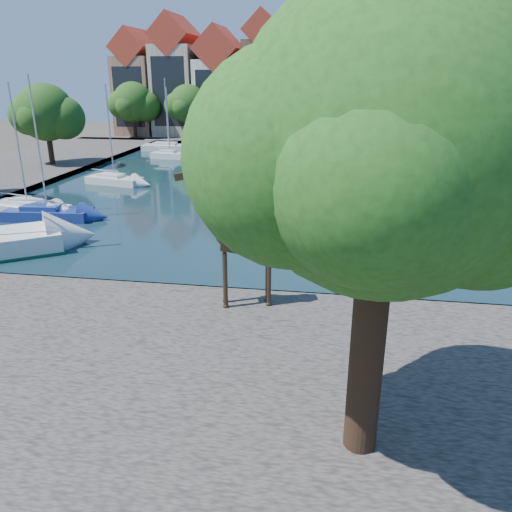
{
  "coord_description": "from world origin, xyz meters",
  "views": [
    {
      "loc": [
        6.52,
        -19.32,
        9.15
      ],
      "look_at": [
        3.61,
        -0.77,
        2.27
      ],
      "focal_mm": 35.0,
      "sensor_mm": 36.0,
      "label": 1
    }
  ],
  "objects_px": {
    "plane_tree": "(391,153)",
    "sailboat_left_a": "(28,206)",
    "sailboat_right_a": "(468,217)",
    "giraffe_statue": "(240,241)"
  },
  "relations": [
    {
      "from": "plane_tree",
      "to": "sailboat_left_a",
      "type": "bearing_deg",
      "value": 137.21
    },
    {
      "from": "plane_tree",
      "to": "sailboat_right_a",
      "type": "relative_size",
      "value": 0.9
    },
    {
      "from": "plane_tree",
      "to": "sailboat_left_a",
      "type": "relative_size",
      "value": 1.24
    },
    {
      "from": "giraffe_statue",
      "to": "sailboat_right_a",
      "type": "distance_m",
      "value": 18.7
    },
    {
      "from": "giraffe_statue",
      "to": "sailboat_left_a",
      "type": "bearing_deg",
      "value": 143.66
    },
    {
      "from": "plane_tree",
      "to": "giraffe_statue",
      "type": "distance_m",
      "value": 9.79
    },
    {
      "from": "plane_tree",
      "to": "sailboat_left_a",
      "type": "height_order",
      "value": "plane_tree"
    },
    {
      "from": "plane_tree",
      "to": "sailboat_right_a",
      "type": "xyz_separation_m",
      "value": [
        7.38,
        21.67,
        -6.98
      ]
    },
    {
      "from": "plane_tree",
      "to": "giraffe_statue",
      "type": "relative_size",
      "value": 1.98
    },
    {
      "from": "sailboat_left_a",
      "to": "sailboat_right_a",
      "type": "height_order",
      "value": "sailboat_right_a"
    }
  ]
}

